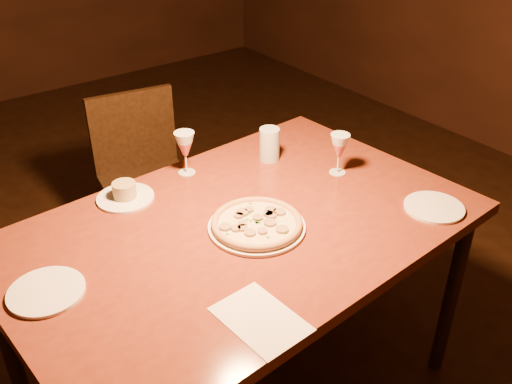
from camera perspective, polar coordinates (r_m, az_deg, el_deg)
dining_table at (r=1.92m, az=-1.47°, el=-5.01°), size 1.60×1.09×0.82m
chair_far at (r=2.89m, az=-11.07°, el=1.84°), size 0.49×0.49×0.88m
pizza_plate at (r=1.85m, az=0.08°, el=-3.19°), size 0.32×0.32×0.03m
ramekin_saucer at (r=2.05m, az=-12.98°, el=-0.18°), size 0.20×0.20×0.06m
wine_glass_far at (r=2.15m, az=-7.07°, el=3.88°), size 0.08×0.08×0.17m
wine_glass_right at (r=2.16m, az=8.28°, el=3.78°), size 0.07×0.07×0.16m
water_tumbler at (r=2.24m, az=1.35°, el=4.79°), size 0.08×0.08×0.13m
side_plate_left at (r=1.71m, az=-20.24°, el=-9.32°), size 0.21×0.21×0.01m
side_plate_near at (r=2.05m, az=17.38°, el=-1.48°), size 0.20×0.20×0.01m
menu_card at (r=1.54m, az=0.45°, el=-12.60°), size 0.18×0.26×0.00m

